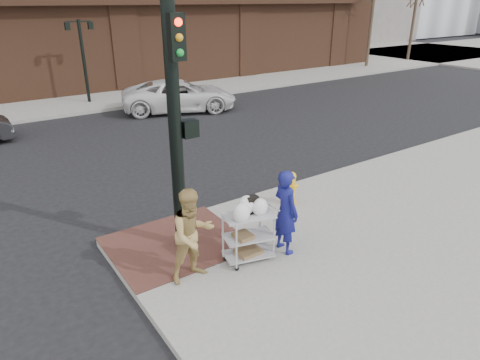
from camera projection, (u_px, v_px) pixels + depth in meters
ground at (221, 259)px, 9.01m from camera, size 220.00×220.00×0.00m
sidewalk_far at (152, 57)px, 39.77m from camera, size 65.00×36.00×0.15m
brick_curb_ramp at (176, 243)px, 9.32m from camera, size 2.80×2.40×0.01m
lamp_post at (83, 52)px, 21.16m from camera, size 1.32×0.22×4.00m
traffic_signal_pole at (177, 124)px, 8.24m from camera, size 0.61×0.51×5.00m
woman_blue at (286, 212)px, 8.73m from camera, size 0.44×0.67×1.81m
pedestrian_tan at (193, 235)px, 7.85m from camera, size 0.91×0.72×1.83m
minivan_white at (180, 95)px, 20.64m from camera, size 5.97×4.30×1.51m
utility_cart at (249, 232)px, 8.53m from camera, size 1.09×0.77×1.37m
fire_hydrant at (291, 188)px, 10.92m from camera, size 0.42×0.30×0.90m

